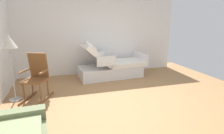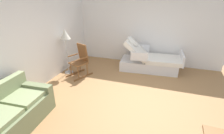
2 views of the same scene
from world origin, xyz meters
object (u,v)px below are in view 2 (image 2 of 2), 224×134
Objects in this scene: hospital_bed at (149,61)px; couch at (11,114)px; rocking_chair at (80,61)px; floor_lamp at (65,37)px.

hospital_bed reaches higher than couch.
hospital_bed is 1.28× the size of couch.
couch is 2.60m from rocking_chair.
couch is 2.79m from floor_lamp.
hospital_bed is 2.02× the size of rocking_chair.
floor_lamp is (2.61, 0.33, 0.92)m from couch.
couch is (-3.74, 2.24, -0.01)m from hospital_bed.
hospital_bed is at bearing -61.04° from rocking_chair.
floor_lamp is at bearing 113.74° from hospital_bed.
couch is 1.58× the size of rocking_chair.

